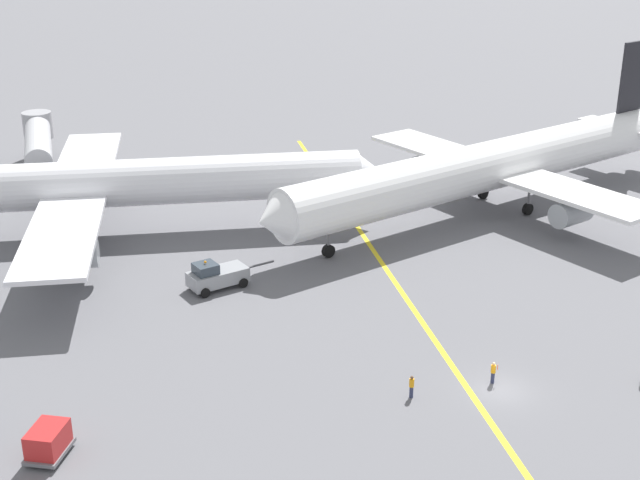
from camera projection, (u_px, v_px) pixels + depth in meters
ground_plane at (500, 390)px, 63.33m from camera, size 600.00×600.00×0.00m
taxiway_stripe at (428, 331)px, 71.83m from camera, size 13.99×119.30×0.01m
airliner_at_gate_left at (96, 185)px, 90.02m from camera, size 58.97×45.86×15.87m
airliner_being_pushed at (488, 167)px, 96.45m from camera, size 57.75×38.31×16.72m
pushback_tug at (216, 276)px, 79.11m from camera, size 8.61×3.92×2.94m
gse_container_dolly_flat at (48, 441)px, 55.40m from camera, size 3.44×3.86×2.15m
ground_crew_marshaller_foreground at (493, 372)px, 63.89m from camera, size 0.49×0.36×1.72m
ground_crew_wing_walker_right at (412, 386)px, 62.04m from camera, size 0.36×0.36×1.75m
jet_bridge at (38, 139)px, 110.54m from camera, size 3.84×20.15×6.29m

